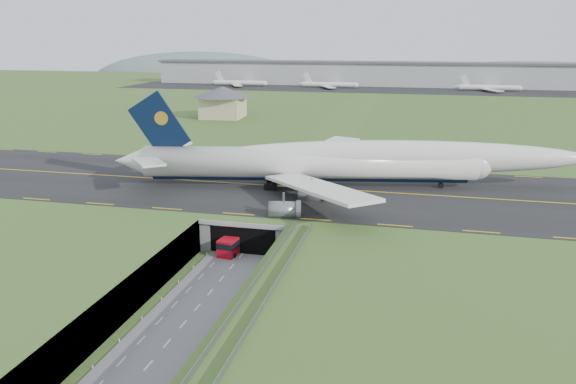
# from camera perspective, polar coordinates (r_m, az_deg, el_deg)

# --- Properties ---
(ground) EXTENTS (900.00, 900.00, 0.00)m
(ground) POSITION_cam_1_polar(r_m,az_deg,el_deg) (93.09, -6.12, -8.13)
(ground) COLOR #3A5823
(ground) RESTS_ON ground
(airfield_deck) EXTENTS (800.00, 800.00, 6.00)m
(airfield_deck) POSITION_cam_1_polar(r_m,az_deg,el_deg) (91.94, -6.18, -6.41)
(airfield_deck) COLOR gray
(airfield_deck) RESTS_ON ground
(trench_road) EXTENTS (12.00, 75.00, 0.20)m
(trench_road) POSITION_cam_1_polar(r_m,az_deg,el_deg) (86.67, -7.78, -9.98)
(trench_road) COLOR slate
(trench_road) RESTS_ON ground
(taxiway) EXTENTS (800.00, 44.00, 0.18)m
(taxiway) POSITION_cam_1_polar(r_m,az_deg,el_deg) (120.98, -1.05, 0.60)
(taxiway) COLOR black
(taxiway) RESTS_ON airfield_deck
(tunnel_portal) EXTENTS (17.00, 22.30, 6.00)m
(tunnel_portal) POSITION_cam_1_polar(r_m,az_deg,el_deg) (106.73, -3.21, -3.01)
(tunnel_portal) COLOR gray
(tunnel_portal) RESTS_ON ground
(guideway) EXTENTS (3.00, 53.00, 7.05)m
(guideway) POSITION_cam_1_polar(r_m,az_deg,el_deg) (71.26, -2.90, -11.06)
(guideway) COLOR #A8A8A3
(guideway) RESTS_ON ground
(jumbo_jet) EXTENTS (99.76, 62.52, 21.03)m
(jumbo_jet) POSITION_cam_1_polar(r_m,az_deg,el_deg) (119.42, 5.57, 3.09)
(jumbo_jet) COLOR silver
(jumbo_jet) RESTS_ON ground
(shuttle_tram) EXTENTS (3.92, 8.12, 3.18)m
(shuttle_tram) POSITION_cam_1_polar(r_m,az_deg,el_deg) (100.60, -5.55, -5.20)
(shuttle_tram) COLOR #B00B19
(shuttle_tram) RESTS_ON ground
(service_building) EXTENTS (24.17, 24.17, 12.41)m
(service_building) POSITION_cam_1_polar(r_m,az_deg,el_deg) (226.14, -6.65, 9.33)
(service_building) COLOR #C3B78D
(service_building) RESTS_ON ground
(cargo_terminal) EXTENTS (320.00, 67.00, 15.60)m
(cargo_terminal) POSITION_cam_1_polar(r_m,az_deg,el_deg) (381.49, 9.11, 11.80)
(cargo_terminal) COLOR #B2B2B2
(cargo_terminal) RESTS_ON ground
(distant_hills) EXTENTS (700.00, 91.00, 60.00)m
(distant_hills) POSITION_cam_1_polar(r_m,az_deg,el_deg) (513.11, 17.52, 10.17)
(distant_hills) COLOR slate
(distant_hills) RESTS_ON ground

